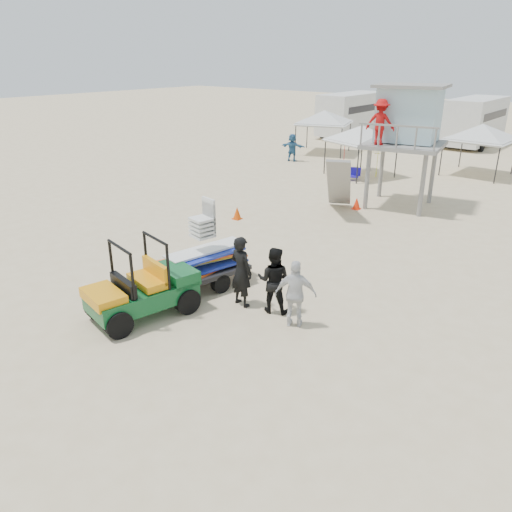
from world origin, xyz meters
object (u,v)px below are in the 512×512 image
Objects in this scene: man_left at (241,271)px; surf_trailer at (207,255)px; lifeguard_tower at (406,119)px; utility_cart at (139,283)px.

surf_trailer is at bearing -5.35° from man_left.
lifeguard_tower is (0.61, 11.02, 2.72)m from surf_trailer.
utility_cart reaches higher than man_left.
man_left is at bearing -85.40° from lifeguard_tower.
surf_trailer is 0.55× the size of lifeguard_tower.
utility_cart is at bearing 59.04° from man_left.
utility_cart is 2.34m from surf_trailer.
man_left is 0.39× the size of lifeguard_tower.
utility_cart is at bearing -92.62° from lifeguard_tower.
lifeguard_tower is (0.61, 13.36, 2.71)m from utility_cart.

